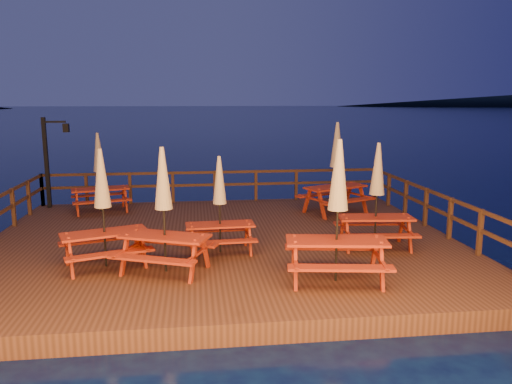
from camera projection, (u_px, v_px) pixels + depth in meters
ground at (223, 254)px, 13.05m from camera, size 500.00×500.00×0.00m
deck at (223, 246)px, 13.01m from camera, size 12.00×10.00×0.40m
deck_piles at (223, 265)px, 13.10m from camera, size 11.44×9.44×1.40m
railing at (219, 197)px, 14.56m from camera, size 11.80×9.75×1.10m
lamp_post at (51, 154)px, 16.43m from camera, size 0.85×0.18×3.00m
picnic_table_0 at (220, 203)px, 11.67m from camera, size 1.67×1.40×2.30m
picnic_table_1 at (338, 209)px, 9.75m from camera, size 2.20×1.91×2.84m
picnic_table_2 at (99, 171)px, 15.91m from camera, size 2.09×1.87×2.54m
picnic_table_3 at (164, 208)px, 10.31m from camera, size 2.29×2.11×2.64m
picnic_table_4 at (336, 166)px, 15.70m from camera, size 2.50×2.32×2.88m
picnic_table_5 at (377, 194)px, 12.04m from camera, size 1.93×1.65×2.57m
picnic_table_6 at (103, 206)px, 10.63m from camera, size 2.19×1.99×2.57m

